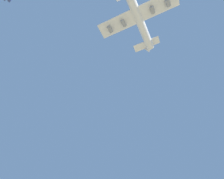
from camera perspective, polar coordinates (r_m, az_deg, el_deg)
carrier_jet at (r=133.95m, az=8.59°, el=24.59°), size 72.99×59.29×19.52m
chase_jet_lead at (r=175.59m, az=13.04°, el=16.39°), size 14.96×9.36×4.00m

